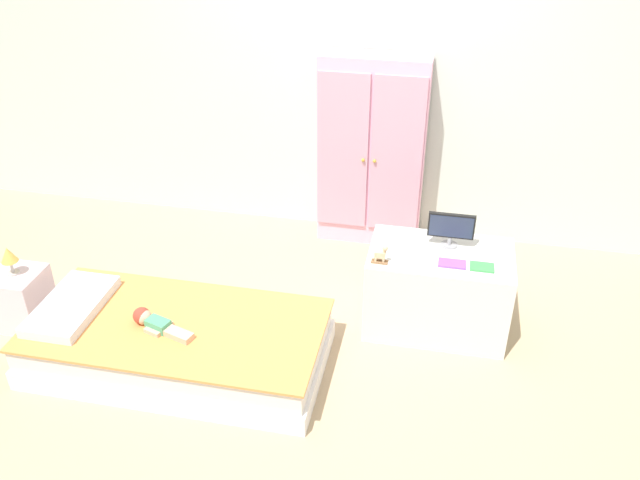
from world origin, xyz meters
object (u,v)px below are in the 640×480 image
object	(u,v)px
bed	(179,343)
book_purple	(452,264)
table_lamp	(9,256)
tv_stand	(437,290)
wardrobe	(372,152)
tv_monitor	(451,228)
doll	(152,321)
nightstand	(21,299)
book_green	(482,267)
rocking_horse_toy	(381,255)

from	to	relation	value
bed	book_purple	bearing A→B (deg)	19.49
table_lamp	book_purple	bearing A→B (deg)	8.42
book_purple	tv_stand	bearing A→B (deg)	118.81
wardrobe	tv_monitor	xyz separation A→B (m)	(0.59, -0.89, -0.04)
bed	doll	bearing A→B (deg)	-156.25
nightstand	wardrobe	bearing A→B (deg)	37.03
nightstand	tv_monitor	xyz separation A→B (m)	(2.53, 0.58, 0.47)
wardrobe	book_purple	xyz separation A→B (m)	(0.62, -1.09, -0.16)
tv_monitor	book_purple	distance (m)	0.23
wardrobe	book_green	distance (m)	1.35
bed	table_lamp	distance (m)	1.15
bed	nightstand	distance (m)	1.09
book_purple	doll	bearing A→B (deg)	-160.19
bed	doll	distance (m)	0.22
doll	rocking_horse_toy	xyz separation A→B (m)	(1.20, 0.51, 0.27)
table_lamp	rocking_horse_toy	world-z (taller)	rocking_horse_toy
bed	book_green	distance (m)	1.77
rocking_horse_toy	book_green	world-z (taller)	rocking_horse_toy
table_lamp	wardrobe	size ratio (longest dim) A/B	0.13
wardrobe	tv_stand	size ratio (longest dim) A/B	1.65
bed	rocking_horse_toy	xyz separation A→B (m)	(1.08, 0.46, 0.45)
bed	nightstand	size ratio (longest dim) A/B	4.52
nightstand	rocking_horse_toy	distance (m)	2.22
doll	tv_stand	bearing A→B (deg)	24.20
wardrobe	book_green	xyz separation A→B (m)	(0.78, -1.09, -0.16)
tv_stand	book_green	xyz separation A→B (m)	(0.23, -0.11, 0.27)
doll	table_lamp	size ratio (longest dim) A/B	2.11
tv_monitor	book_purple	xyz separation A→B (m)	(0.02, -0.20, -0.12)
nightstand	rocking_horse_toy	size ratio (longest dim) A/B	3.20
book_purple	book_green	distance (m)	0.17
table_lamp	tv_monitor	world-z (taller)	tv_monitor
wardrobe	rocking_horse_toy	distance (m)	1.18
wardrobe	tv_stand	world-z (taller)	wardrobe
doll	book_green	bearing A→B (deg)	18.06
doll	tv_monitor	world-z (taller)	tv_monitor
table_lamp	book_purple	distance (m)	2.59
nightstand	table_lamp	world-z (taller)	table_lamp
doll	nightstand	world-z (taller)	doll
bed	tv_monitor	world-z (taller)	tv_monitor
book_purple	bed	bearing A→B (deg)	-160.51
wardrobe	tv_stand	distance (m)	1.20
tv_stand	rocking_horse_toy	distance (m)	0.49
bed	book_purple	size ratio (longest dim) A/B	10.77
table_lamp	book_green	world-z (taller)	table_lamp
tv_stand	wardrobe	bearing A→B (deg)	119.58
rocking_horse_toy	bed	bearing A→B (deg)	-156.93
wardrobe	book_purple	world-z (taller)	wardrobe
tv_stand	rocking_horse_toy	size ratio (longest dim) A/B	7.28
table_lamp	tv_stand	distance (m)	2.55
rocking_horse_toy	book_purple	distance (m)	0.40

